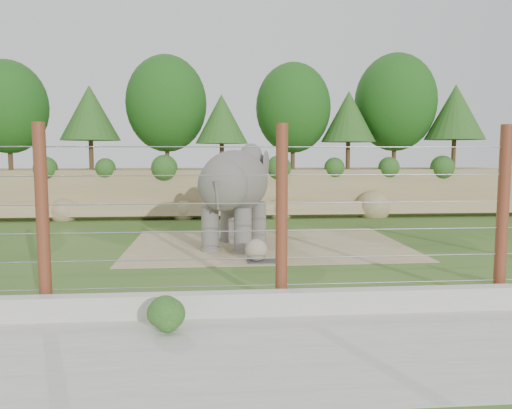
{
  "coord_description": "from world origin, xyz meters",
  "views": [
    {
      "loc": [
        -1.46,
        -15.08,
        3.37
      ],
      "look_at": [
        0.0,
        2.0,
        1.6
      ],
      "focal_mm": 35.0,
      "sensor_mm": 36.0,
      "label": 1
    }
  ],
  "objects": [
    {
      "name": "elephant",
      "position": [
        -0.7,
        2.64,
        1.82
      ],
      "size": [
        3.39,
        4.89,
        3.64
      ],
      "primitive_type": null,
      "rotation": [
        0.0,
        0.0,
        -0.36
      ],
      "color": "#625D57",
      "rests_on": "ground"
    },
    {
      "name": "walkway",
      "position": [
        0.0,
        -7.0,
        0.01
      ],
      "size": [
        26.0,
        4.0,
        0.01
      ],
      "primitive_type": "cube",
      "color": "#B3B1A6",
      "rests_on": "ground"
    },
    {
      "name": "retaining_wall",
      "position": [
        0.0,
        -5.0,
        0.25
      ],
      "size": [
        26.0,
        0.35,
        0.5
      ],
      "primitive_type": "cube",
      "color": "#B3B1A6",
      "rests_on": "ground"
    },
    {
      "name": "walkway_shrub",
      "position": [
        -2.5,
        -5.8,
        0.33
      ],
      "size": [
        0.64,
        0.64,
        0.64
      ],
      "primitive_type": "sphere",
      "color": "#224F19",
      "rests_on": "walkway"
    },
    {
      "name": "back_embankment",
      "position": [
        0.59,
        12.68,
        3.97
      ],
      "size": [
        30.0,
        5.52,
        8.77
      ],
      "color": "#857751",
      "rests_on": "ground"
    },
    {
      "name": "ground",
      "position": [
        0.0,
        0.0,
        0.0
      ],
      "size": [
        90.0,
        90.0,
        0.0
      ],
      "primitive_type": "plane",
      "color": "#35551D",
      "rests_on": "ground"
    },
    {
      "name": "dirt_patch",
      "position": [
        0.5,
        3.0,
        0.01
      ],
      "size": [
        10.0,
        7.0,
        0.02
      ],
      "primitive_type": "cube",
      "color": "#988A57",
      "rests_on": "ground"
    },
    {
      "name": "drain_grate",
      "position": [
        0.06,
        0.0,
        0.04
      ],
      "size": [
        1.0,
        0.6,
        0.03
      ],
      "primitive_type": "cube",
      "color": "#262628",
      "rests_on": "dirt_patch"
    },
    {
      "name": "barrier_fence",
      "position": [
        0.0,
        -4.5,
        2.0
      ],
      "size": [
        20.26,
        0.26,
        4.0
      ],
      "color": "brown",
      "rests_on": "ground"
    },
    {
      "name": "stone_ball",
      "position": [
        -0.15,
        0.13,
        0.37
      ],
      "size": [
        0.7,
        0.7,
        0.7
      ],
      "primitive_type": "sphere",
      "color": "gray",
      "rests_on": "dirt_patch"
    }
  ]
}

